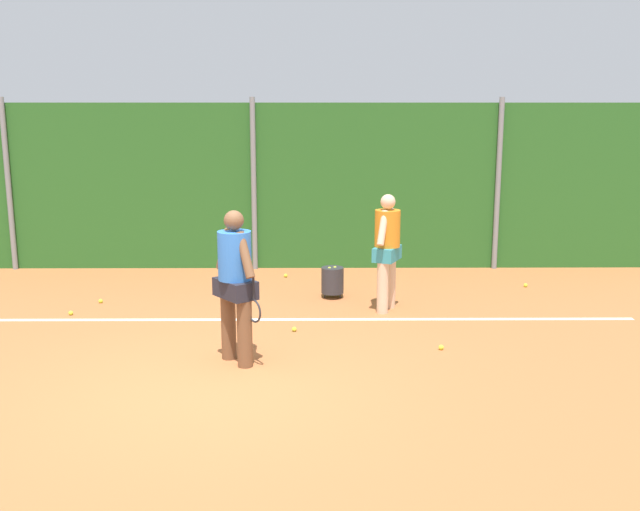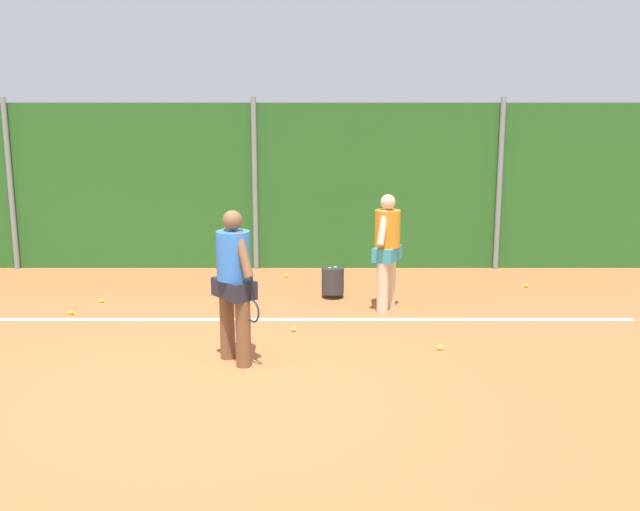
{
  "view_description": "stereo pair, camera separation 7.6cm",
  "coord_description": "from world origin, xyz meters",
  "px_view_note": "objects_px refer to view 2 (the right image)",
  "views": [
    {
      "loc": [
        1.14,
        -7.6,
        3.05
      ],
      "look_at": [
        1.21,
        1.91,
        1.08
      ],
      "focal_mm": 40.81,
      "sensor_mm": 36.0,
      "label": 1
    },
    {
      "loc": [
        1.22,
        -7.6,
        3.05
      ],
      "look_at": [
        1.21,
        1.91,
        1.08
      ],
      "focal_mm": 40.81,
      "sensor_mm": 36.0,
      "label": 2
    }
  ],
  "objects_px": {
    "tennis_ball_2": "(441,348)",
    "tennis_ball_5": "(294,329)",
    "player_midcourt": "(388,246)",
    "ball_hopper": "(333,280)",
    "tennis_ball_6": "(102,301)",
    "player_foreground_near": "(235,279)",
    "tennis_ball_7": "(287,275)",
    "tennis_ball_4": "(223,280)",
    "tennis_ball_3": "(72,312)",
    "tennis_ball_0": "(527,286)"
  },
  "relations": [
    {
      "from": "tennis_ball_3",
      "to": "tennis_ball_5",
      "type": "distance_m",
      "value": 3.44
    },
    {
      "from": "player_midcourt",
      "to": "tennis_ball_6",
      "type": "distance_m",
      "value": 4.58
    },
    {
      "from": "player_midcourt",
      "to": "tennis_ball_0",
      "type": "relative_size",
      "value": 26.8
    },
    {
      "from": "tennis_ball_7",
      "to": "player_midcourt",
      "type": "bearing_deg",
      "value": -53.19
    },
    {
      "from": "player_midcourt",
      "to": "ball_hopper",
      "type": "height_order",
      "value": "player_midcourt"
    },
    {
      "from": "ball_hopper",
      "to": "tennis_ball_5",
      "type": "bearing_deg",
      "value": -107.54
    },
    {
      "from": "tennis_ball_0",
      "to": "tennis_ball_2",
      "type": "relative_size",
      "value": 1.0
    },
    {
      "from": "player_midcourt",
      "to": "tennis_ball_2",
      "type": "relative_size",
      "value": 26.8
    },
    {
      "from": "tennis_ball_3",
      "to": "tennis_ball_4",
      "type": "xyz_separation_m",
      "value": [
        1.99,
        2.04,
        0.0
      ]
    },
    {
      "from": "player_foreground_near",
      "to": "tennis_ball_7",
      "type": "xyz_separation_m",
      "value": [
        0.41,
        4.44,
        -1.01
      ]
    },
    {
      "from": "tennis_ball_3",
      "to": "tennis_ball_4",
      "type": "bearing_deg",
      "value": 45.75
    },
    {
      "from": "player_midcourt",
      "to": "tennis_ball_6",
      "type": "xyz_separation_m",
      "value": [
        -4.46,
        0.42,
        -0.96
      ]
    },
    {
      "from": "ball_hopper",
      "to": "tennis_ball_4",
      "type": "xyz_separation_m",
      "value": [
        -1.92,
        1.06,
        -0.26
      ]
    },
    {
      "from": "tennis_ball_5",
      "to": "player_foreground_near",
      "type": "bearing_deg",
      "value": -118.31
    },
    {
      "from": "tennis_ball_7",
      "to": "tennis_ball_0",
      "type": "bearing_deg",
      "value": -10.3
    },
    {
      "from": "tennis_ball_4",
      "to": "tennis_ball_6",
      "type": "height_order",
      "value": "same"
    },
    {
      "from": "tennis_ball_5",
      "to": "tennis_ball_6",
      "type": "relative_size",
      "value": 1.0
    },
    {
      "from": "tennis_ball_2",
      "to": "tennis_ball_4",
      "type": "bearing_deg",
      "value": 131.68
    },
    {
      "from": "tennis_ball_0",
      "to": "tennis_ball_6",
      "type": "height_order",
      "value": "same"
    },
    {
      "from": "tennis_ball_0",
      "to": "tennis_ball_3",
      "type": "bearing_deg",
      "value": -167.16
    },
    {
      "from": "tennis_ball_2",
      "to": "player_midcourt",
      "type": "bearing_deg",
      "value": 105.85
    },
    {
      "from": "tennis_ball_4",
      "to": "tennis_ball_7",
      "type": "distance_m",
      "value": 1.16
    },
    {
      "from": "tennis_ball_3",
      "to": "tennis_ball_7",
      "type": "bearing_deg",
      "value": 37.81
    },
    {
      "from": "tennis_ball_2",
      "to": "ball_hopper",
      "type": "bearing_deg",
      "value": 117.15
    },
    {
      "from": "tennis_ball_2",
      "to": "tennis_ball_3",
      "type": "bearing_deg",
      "value": 162.98
    },
    {
      "from": "player_midcourt",
      "to": "tennis_ball_0",
      "type": "bearing_deg",
      "value": -36.88
    },
    {
      "from": "tennis_ball_4",
      "to": "tennis_ball_7",
      "type": "height_order",
      "value": "same"
    },
    {
      "from": "player_midcourt",
      "to": "tennis_ball_7",
      "type": "height_order",
      "value": "player_midcourt"
    },
    {
      "from": "tennis_ball_0",
      "to": "tennis_ball_7",
      "type": "distance_m",
      "value": 4.21
    },
    {
      "from": "player_foreground_near",
      "to": "tennis_ball_6",
      "type": "bearing_deg",
      "value": -176.26
    },
    {
      "from": "tennis_ball_0",
      "to": "tennis_ball_6",
      "type": "distance_m",
      "value": 7.05
    },
    {
      "from": "ball_hopper",
      "to": "tennis_ball_6",
      "type": "relative_size",
      "value": 7.78
    },
    {
      "from": "ball_hopper",
      "to": "tennis_ball_4",
      "type": "bearing_deg",
      "value": 151.04
    },
    {
      "from": "player_foreground_near",
      "to": "tennis_ball_6",
      "type": "relative_size",
      "value": 28.13
    },
    {
      "from": "player_midcourt",
      "to": "tennis_ball_3",
      "type": "relative_size",
      "value": 26.8
    },
    {
      "from": "tennis_ball_3",
      "to": "tennis_ball_6",
      "type": "relative_size",
      "value": 1.0
    },
    {
      "from": "tennis_ball_5",
      "to": "tennis_ball_4",
      "type": "bearing_deg",
      "value": 115.26
    },
    {
      "from": "player_foreground_near",
      "to": "player_midcourt",
      "type": "distance_m",
      "value": 3.05
    },
    {
      "from": "tennis_ball_2",
      "to": "tennis_ball_3",
      "type": "relative_size",
      "value": 1.0
    },
    {
      "from": "player_midcourt",
      "to": "player_foreground_near",
      "type": "bearing_deg",
      "value": 162.66
    },
    {
      "from": "player_foreground_near",
      "to": "player_midcourt",
      "type": "bearing_deg",
      "value": 100.29
    },
    {
      "from": "player_foreground_near",
      "to": "tennis_ball_7",
      "type": "distance_m",
      "value": 4.57
    },
    {
      "from": "tennis_ball_4",
      "to": "tennis_ball_7",
      "type": "xyz_separation_m",
      "value": [
        1.11,
        0.36,
        0.0
      ]
    },
    {
      "from": "tennis_ball_2",
      "to": "tennis_ball_5",
      "type": "bearing_deg",
      "value": 157.61
    },
    {
      "from": "player_midcourt",
      "to": "ball_hopper",
      "type": "distance_m",
      "value": 1.29
    },
    {
      "from": "tennis_ball_0",
      "to": "player_midcourt",
      "type": "bearing_deg",
      "value": -151.03
    },
    {
      "from": "tennis_ball_3",
      "to": "tennis_ball_7",
      "type": "distance_m",
      "value": 3.92
    },
    {
      "from": "tennis_ball_5",
      "to": "tennis_ball_2",
      "type": "bearing_deg",
      "value": -22.39
    },
    {
      "from": "ball_hopper",
      "to": "tennis_ball_4",
      "type": "height_order",
      "value": "ball_hopper"
    },
    {
      "from": "player_foreground_near",
      "to": "ball_hopper",
      "type": "distance_m",
      "value": 3.34
    }
  ]
}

